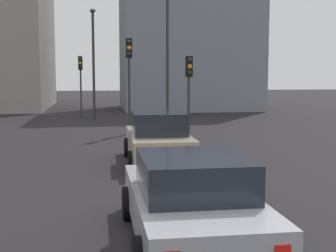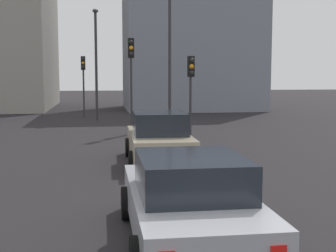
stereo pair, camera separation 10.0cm
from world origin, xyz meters
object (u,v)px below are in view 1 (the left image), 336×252
street_lamp_far (93,55)px  car_beige_lead (158,139)px  street_lamp_kerbside (167,42)px  car_silver_second (191,200)px  traffic_light_far_left (129,66)px  traffic_light_near_right (189,79)px  traffic_light_near_left (81,74)px

street_lamp_far → car_beige_lead: bearing=-172.6°
street_lamp_kerbside → car_silver_second: bearing=172.1°
traffic_light_far_left → traffic_light_near_right: bearing=53.7°
traffic_light_near_left → street_lamp_kerbside: bearing=39.1°
traffic_light_near_right → street_lamp_far: 10.39m
car_silver_second → street_lamp_kerbside: street_lamp_kerbside is taller
traffic_light_near_left → street_lamp_kerbside: size_ratio=0.51×
car_silver_second → traffic_light_far_left: (14.34, -0.11, 2.48)m
car_beige_lead → traffic_light_near_left: (16.97, 2.78, 2.12)m
traffic_light_far_left → traffic_light_near_left: bearing=-166.2°
car_silver_second → street_lamp_far: (22.01, 1.49, 3.33)m
car_beige_lead → street_lamp_kerbside: size_ratio=0.58×
car_beige_lead → traffic_light_near_right: 6.18m
car_beige_lead → traffic_light_near_right: (5.50, -2.14, 1.83)m
car_silver_second → traffic_light_near_left: traffic_light_near_left is taller
traffic_light_far_left → street_lamp_kerbside: (3.35, -2.33, 1.38)m
car_beige_lead → street_lamp_far: bearing=8.9°
car_silver_second → traffic_light_far_left: traffic_light_far_left is taller
car_beige_lead → street_lamp_kerbside: (10.63, -2.00, 3.81)m
traffic_light_near_right → traffic_light_near_left: bearing=-161.5°
traffic_light_far_left → street_lamp_kerbside: street_lamp_kerbside is taller
street_lamp_kerbside → traffic_light_near_left: bearing=37.1°
car_beige_lead → traffic_light_far_left: 7.68m
car_silver_second → street_lamp_kerbside: size_ratio=0.58×
car_beige_lead → car_silver_second: bearing=178.0°
street_lamp_far → traffic_light_far_left: bearing=-168.2°
car_beige_lead → street_lamp_kerbside: bearing=-9.1°
traffic_light_near_right → street_lamp_kerbside: street_lamp_kerbside is taller
street_lamp_far → car_silver_second: bearing=-176.1°
traffic_light_near_right → street_lamp_kerbside: 5.50m
car_silver_second → traffic_light_far_left: 14.55m
street_lamp_far → traffic_light_near_left: bearing=22.9°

